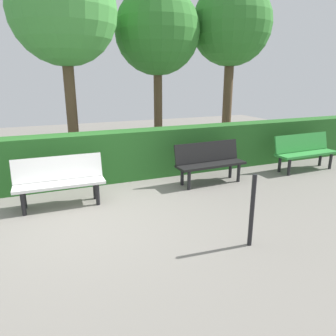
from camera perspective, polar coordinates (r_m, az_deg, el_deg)
name	(u,v)px	position (r m, az deg, el deg)	size (l,w,h in m)	color
ground_plane	(81,216)	(5.38, -15.48, -8.38)	(21.19, 21.19, 0.00)	gray
bench_green	(305,150)	(8.23, 23.56, 2.99)	(1.64, 0.51, 0.86)	#2D8C38
bench_black	(209,161)	(6.67, 7.54, 1.34)	(1.53, 0.53, 0.86)	black
bench_white	(59,179)	(5.75, -19.12, -1.92)	(1.51, 0.48, 0.86)	white
hedge_row	(128,155)	(6.93, -7.37, 2.36)	(17.19, 0.53, 1.07)	#266023
tree_near	(231,26)	(10.20, 11.43, 23.94)	(2.34, 2.34, 4.80)	brown
tree_mid	(157,32)	(9.32, -1.93, 23.39)	(2.32, 2.32, 4.52)	brown
tree_far	(63,12)	(8.20, -18.51, 25.32)	(2.42, 2.42, 4.81)	brown
railing_post_mid	(252,211)	(4.29, 15.01, -7.51)	(0.06, 0.06, 1.00)	black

